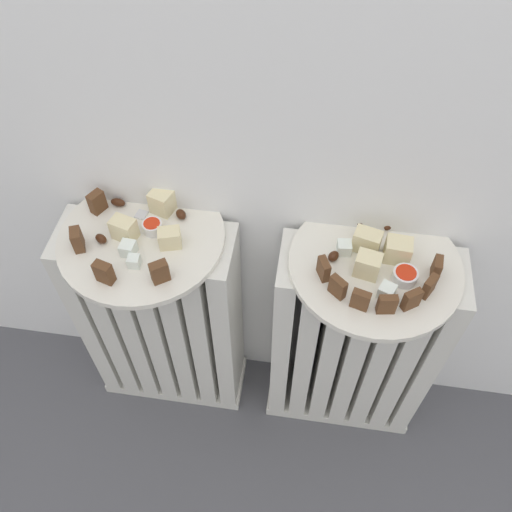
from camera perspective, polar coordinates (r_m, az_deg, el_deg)
The scene contains 35 objects.
ground_plane at distance 1.37m, azimuth -1.88°, elevation -24.53°, with size 6.00×6.00×0.00m, color #4C4C51.
radiator_left at distance 1.24m, azimuth -9.82°, elevation -6.99°, with size 0.35×0.14×0.57m.
radiator_right at distance 1.21m, azimuth 10.14°, elevation -9.50°, with size 0.35×0.14×0.57m.
plate_left at distance 1.00m, azimuth -12.12°, elevation 1.89°, with size 0.31×0.31×0.01m, color silver.
plate_right at distance 0.96m, azimuth 12.59°, elevation -0.93°, with size 0.31×0.31×0.01m, color silver.
dark_cake_slice_left_0 at distance 1.04m, azimuth -16.61°, elevation 5.54°, with size 0.03×0.02×0.04m, color #56351E.
dark_cake_slice_left_1 at distance 0.99m, azimuth -18.55°, elevation 1.66°, with size 0.03×0.02×0.04m, color #56351E.
dark_cake_slice_left_2 at distance 0.93m, azimuth -15.93°, elevation -1.71°, with size 0.03×0.02×0.04m, color #56351E.
dark_cake_slice_left_3 at distance 0.91m, azimuth -10.25°, elevation -1.69°, with size 0.03×0.02×0.04m, color #56351E.
marble_cake_slice_left_0 at distance 0.98m, azimuth -13.92°, elevation 2.82°, with size 0.04×0.03×0.04m, color beige.
marble_cake_slice_left_1 at distance 1.01m, azimuth -9.96°, elevation 5.78°, with size 0.04×0.04×0.05m, color beige.
marble_cake_slice_left_2 at distance 0.96m, azimuth -9.20°, elevation 1.90°, with size 0.04×0.03×0.04m, color beige.
turkish_delight_left_0 at distance 0.96m, azimuth -13.49°, elevation 0.77°, with size 0.03×0.03×0.03m, color white.
turkish_delight_left_1 at distance 0.95m, azimuth -12.90°, elevation -0.55°, with size 0.02×0.02×0.02m, color white.
medjool_date_left_0 at distance 1.00m, azimuth -16.22°, elevation 1.79°, with size 0.02×0.02×0.02m, color #3D1E0F.
medjool_date_left_1 at distance 1.01m, azimuth -8.01°, elevation 4.43°, with size 0.02×0.02×0.02m, color #3D1E0F.
medjool_date_left_2 at distance 1.05m, azimuth -14.52°, elevation 5.56°, with size 0.03×0.01×0.02m, color #3D1E0F.
jam_bowl_left at distance 0.99m, azimuth -11.00°, elevation 3.10°, with size 0.04×0.04×0.02m.
dark_cake_slice_right_0 at distance 0.91m, azimuth 7.23°, elevation -1.37°, with size 0.03×0.01×0.04m, color #56351E.
dark_cake_slice_right_1 at distance 0.89m, azimuth 8.72°, elevation -3.29°, with size 0.03×0.01×0.04m, color #56351E.
dark_cake_slice_right_2 at distance 0.88m, azimuth 11.08°, elevation -4.62°, with size 0.03×0.01×0.04m, color #56351E.
dark_cake_slice_right_3 at distance 0.88m, azimuth 13.81°, elevation -5.05°, with size 0.03×0.01×0.04m, color #56351E.
dark_cake_slice_right_4 at distance 0.90m, azimuth 16.29°, elevation -4.48°, with size 0.03×0.01×0.04m, color #56351E.
dark_cake_slice_right_5 at distance 0.92m, azimuth 18.02°, elevation -3.10°, with size 0.03×0.01×0.04m, color #56351E.
dark_cake_slice_right_6 at distance 0.95m, azimuth 18.72°, elevation -1.23°, with size 0.03×0.01×0.04m, color #56351E.
marble_cake_slice_right_0 at distance 0.92m, azimuth 11.84°, elevation -0.95°, with size 0.04×0.03×0.04m, color beige.
marble_cake_slice_right_1 at distance 0.96m, azimuth 14.90°, elevation 0.60°, with size 0.04×0.04×0.04m, color beige.
marble_cake_slice_right_2 at distance 0.96m, azimuth 11.76°, elevation 1.57°, with size 0.05×0.03×0.04m, color beige.
turkish_delight_right_0 at distance 0.95m, azimuth 9.39°, elevation 0.87°, with size 0.02×0.02×0.02m, color white.
turkish_delight_right_1 at distance 0.91m, azimuth 13.78°, elevation -3.70°, with size 0.03×0.03×0.03m, color white.
medjool_date_right_0 at distance 0.94m, azimuth 8.27°, elevation -0.02°, with size 0.02×0.02×0.02m, color #3D1E0F.
medjool_date_right_1 at distance 1.01m, azimuth 14.02°, elevation 3.22°, with size 0.03×0.01×0.01m, color #3D1E0F.
medjool_date_right_2 at distance 1.00m, azimuth 10.84°, elevation 3.77°, with size 0.03×0.02×0.02m, color #3D1E0F.
jam_bowl_right at distance 0.94m, azimuth 15.63°, elevation -2.02°, with size 0.04×0.04×0.02m.
fork at distance 1.01m, azimuth -12.85°, elevation 3.21°, with size 0.03×0.10×0.00m.
Camera 1 is at (0.09, -0.31, 1.33)m, focal length 37.46 mm.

